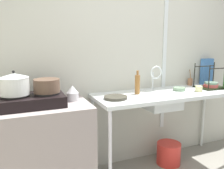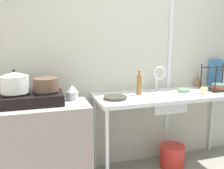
# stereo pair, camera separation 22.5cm
# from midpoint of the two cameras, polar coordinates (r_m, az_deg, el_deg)

# --- Properties ---
(wall_back) EXTENTS (4.69, 0.10, 2.50)m
(wall_back) POSITION_cam_midpoint_polar(r_m,az_deg,el_deg) (2.92, 3.08, 5.54)
(wall_back) COLOR #B7B8AA
(wall_back) RESTS_ON ground
(wall_metal_strip) EXTENTS (0.05, 0.01, 2.00)m
(wall_metal_strip) POSITION_cam_midpoint_polar(r_m,az_deg,el_deg) (3.05, 10.37, 7.96)
(wall_metal_strip) COLOR silver
(counter_concrete) EXTENTS (1.18, 0.60, 0.91)m
(counter_concrete) POSITION_cam_midpoint_polar(r_m,az_deg,el_deg) (2.50, -22.04, -15.09)
(counter_concrete) COLOR gray
(counter_concrete) RESTS_ON ground
(counter_sink) EXTENTS (1.72, 0.60, 0.91)m
(counter_sink) POSITION_cam_midpoint_polar(r_m,az_deg,el_deg) (2.80, 10.76, -3.18)
(counter_sink) COLOR silver
(counter_sink) RESTS_ON ground
(stove) EXTENTS (0.57, 0.38, 0.12)m
(stove) POSITION_cam_midpoint_polar(r_m,az_deg,el_deg) (2.33, -21.21, -3.54)
(stove) COLOR black
(stove) RESTS_ON counter_concrete
(pot_on_left_burner) EXTENTS (0.25, 0.25, 0.22)m
(pot_on_left_burner) POSITION_cam_midpoint_polar(r_m,az_deg,el_deg) (2.30, -24.89, 0.10)
(pot_on_left_burner) COLOR silver
(pot_on_left_burner) RESTS_ON stove
(pot_on_right_burner) EXTENTS (0.24, 0.24, 0.12)m
(pot_on_right_burner) POSITION_cam_midpoint_polar(r_m,az_deg,el_deg) (2.31, -18.02, -0.28)
(pot_on_right_burner) COLOR brown
(pot_on_right_burner) RESTS_ON stove
(percolator) EXTENTS (0.12, 0.12, 0.15)m
(percolator) POSITION_cam_midpoint_polar(r_m,az_deg,el_deg) (2.41, -12.05, -2.08)
(percolator) COLOR silver
(percolator) RESTS_ON counter_concrete
(sink_basin) EXTENTS (0.39, 0.36, 0.17)m
(sink_basin) POSITION_cam_midpoint_polar(r_m,az_deg,el_deg) (2.76, 9.21, -3.82)
(sink_basin) COLOR silver
(sink_basin) RESTS_ON counter_sink
(faucet) EXTENTS (0.15, 0.09, 0.29)m
(faucet) POSITION_cam_midpoint_polar(r_m,az_deg,el_deg) (2.84, 8.14, 2.50)
(faucet) COLOR silver
(faucet) RESTS_ON counter_sink
(frying_pan) EXTENTS (0.24, 0.24, 0.03)m
(frying_pan) POSITION_cam_midpoint_polar(r_m,az_deg,el_deg) (2.44, -1.78, -3.14)
(frying_pan) COLOR #36342A
(frying_pan) RESTS_ON counter_sink
(dish_rack) EXTENTS (0.34, 0.27, 0.31)m
(dish_rack) POSITION_cam_midpoint_polar(r_m,az_deg,el_deg) (3.20, 20.66, -0.04)
(dish_rack) COLOR black
(dish_rack) RESTS_ON counter_sink
(cup_by_rack) EXTENTS (0.08, 0.08, 0.07)m
(cup_by_rack) POSITION_cam_midpoint_polar(r_m,az_deg,el_deg) (2.92, 17.93, -0.98)
(cup_by_rack) COLOR beige
(cup_by_rack) RESTS_ON counter_sink
(small_bowl_on_drainboard) EXTENTS (0.14, 0.14, 0.04)m
(small_bowl_on_drainboard) POSITION_cam_midpoint_polar(r_m,az_deg,el_deg) (2.92, 13.64, -1.06)
(small_bowl_on_drainboard) COLOR gray
(small_bowl_on_drainboard) RESTS_ON counter_sink
(bottle_by_sink) EXTENTS (0.06, 0.06, 0.26)m
(bottle_by_sink) POSITION_cam_midpoint_polar(r_m,az_deg,el_deg) (2.65, 3.65, 0.09)
(bottle_by_sink) COLOR brown
(bottle_by_sink) RESTS_ON counter_sink
(cereal_box) EXTENTS (0.18, 0.08, 0.34)m
(cereal_box) POSITION_cam_midpoint_polar(r_m,az_deg,el_deg) (3.45, 19.91, 2.95)
(cereal_box) COLOR #3C6DAC
(cereal_box) RESTS_ON counter_sink
(utensil_jar) EXTENTS (0.06, 0.06, 0.21)m
(utensil_jar) POSITION_cam_midpoint_polar(r_m,az_deg,el_deg) (3.29, 16.29, 0.67)
(utensil_jar) COLOR #926446
(utensil_jar) RESTS_ON counter_sink
(bucket_on_floor) EXTENTS (0.29, 0.29, 0.27)m
(bucket_on_floor) POSITION_cam_midpoint_polar(r_m,az_deg,el_deg) (3.11, 11.27, -15.84)
(bucket_on_floor) COLOR red
(bucket_on_floor) RESTS_ON ground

